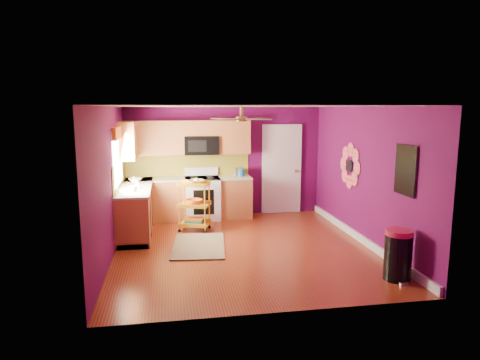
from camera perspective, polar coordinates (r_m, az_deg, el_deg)
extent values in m
plane|color=maroon|center=(7.75, 0.45, -9.01)|extent=(5.00, 5.00, 0.00)
cube|color=#550946|center=(9.90, -2.06, 2.47)|extent=(4.50, 0.04, 2.50)
cube|color=#550946|center=(5.06, 5.42, -4.40)|extent=(4.50, 0.04, 2.50)
cube|color=#550946|center=(7.40, -16.95, -0.33)|extent=(0.04, 5.00, 2.50)
cube|color=#550946|center=(8.14, 16.25, 0.57)|extent=(0.04, 5.00, 2.50)
cube|color=silver|center=(7.35, 0.48, 9.81)|extent=(4.50, 5.00, 0.04)
cube|color=white|center=(8.39, 15.69, -7.42)|extent=(0.05, 4.90, 0.14)
cube|color=#9B522A|center=(8.85, -13.68, -3.91)|extent=(0.60, 2.30, 0.90)
cube|color=#9B522A|center=(9.66, -6.81, -2.58)|extent=(2.80, 0.60, 0.90)
cube|color=beige|center=(8.75, -13.80, -0.92)|extent=(0.63, 2.30, 0.04)
cube|color=beige|center=(9.57, -6.86, 0.17)|extent=(2.80, 0.63, 0.04)
cube|color=black|center=(8.95, -13.58, -6.40)|extent=(0.54, 2.30, 0.10)
cube|color=black|center=(9.75, -6.76, -4.88)|extent=(2.80, 0.54, 0.10)
cube|color=white|center=(9.65, -5.02, -2.50)|extent=(0.76, 0.66, 0.92)
cube|color=black|center=(9.56, -5.06, 0.22)|extent=(0.76, 0.62, 0.03)
cube|color=white|center=(9.82, -5.20, 1.15)|extent=(0.76, 0.06, 0.18)
cube|color=black|center=(9.33, -4.85, -2.97)|extent=(0.45, 0.02, 0.55)
cube|color=#9B522A|center=(9.60, -11.44, 5.52)|extent=(1.32, 0.33, 0.75)
cube|color=#9B522A|center=(9.71, -0.83, 5.75)|extent=(0.72, 0.33, 0.75)
cube|color=#9B522A|center=(9.61, -5.23, 6.90)|extent=(0.76, 0.33, 0.34)
cube|color=#9B522A|center=(9.15, -14.65, 5.21)|extent=(0.33, 1.30, 0.75)
cube|color=black|center=(9.60, -5.18, 4.62)|extent=(0.76, 0.38, 0.40)
cube|color=olive|center=(9.82, -6.98, 2.03)|extent=(2.80, 0.01, 0.51)
cube|color=olive|center=(8.73, -15.77, 0.81)|extent=(0.01, 2.30, 0.51)
cube|color=white|center=(8.39, -16.02, 2.90)|extent=(0.03, 1.20, 1.00)
cube|color=orange|center=(8.35, -15.96, 6.11)|extent=(0.08, 1.35, 0.22)
cube|color=white|center=(10.17, 5.53, 1.34)|extent=(0.85, 0.04, 2.05)
cube|color=white|center=(10.15, 5.56, 1.32)|extent=(0.95, 0.02, 2.15)
sphere|color=#BF8C3F|center=(10.20, 7.35, 1.20)|extent=(0.07, 0.07, 0.07)
cylinder|color=black|center=(8.66, 14.45, 1.83)|extent=(0.01, 0.24, 0.24)
cube|color=#186C9F|center=(6.87, 21.26, 1.24)|extent=(0.03, 0.52, 0.72)
cube|color=black|center=(6.87, 21.16, 1.24)|extent=(0.01, 0.56, 0.76)
cylinder|color=#BF8C3F|center=(7.55, 0.21, 9.19)|extent=(0.06, 0.06, 0.16)
cylinder|color=#BF8C3F|center=(7.55, 0.21, 8.13)|extent=(0.20, 0.20, 0.08)
cube|color=#4C2D19|center=(7.86, 1.82, 8.18)|extent=(0.47, 0.47, 0.01)
cube|color=#4C2D19|center=(7.78, -2.10, 8.16)|extent=(0.47, 0.47, 0.01)
cube|color=#4C2D19|center=(7.24, -1.54, 8.07)|extent=(0.47, 0.47, 0.01)
cube|color=#4C2D19|center=(7.34, 2.66, 8.08)|extent=(0.47, 0.47, 0.01)
cube|color=#301F10|center=(7.86, -5.52, -8.70)|extent=(1.07, 1.58, 0.02)
cylinder|color=yellow|center=(8.64, -8.16, -3.66)|extent=(0.03, 0.03, 0.93)
cylinder|color=yellow|center=(8.49, -4.72, -3.82)|extent=(0.03, 0.03, 0.93)
cylinder|color=yellow|center=(8.99, -7.43, -3.13)|extent=(0.03, 0.03, 0.93)
cylinder|color=yellow|center=(8.84, -4.11, -3.28)|extent=(0.03, 0.03, 0.93)
sphere|color=black|center=(8.76, -8.09, -6.68)|extent=(0.07, 0.07, 0.07)
sphere|color=black|center=(8.61, -4.67, -6.90)|extent=(0.07, 0.07, 0.07)
sphere|color=black|center=(9.10, -7.37, -6.05)|extent=(0.07, 0.07, 0.07)
sphere|color=black|center=(8.96, -4.08, -6.24)|extent=(0.07, 0.07, 0.07)
cube|color=yellow|center=(8.65, -6.16, -0.61)|extent=(0.71, 0.61, 0.03)
cube|color=yellow|center=(8.73, -6.11, -3.36)|extent=(0.71, 0.61, 0.03)
cube|color=yellow|center=(8.83, -6.07, -5.85)|extent=(0.71, 0.61, 0.03)
imported|color=beige|center=(8.62, -5.82, -0.25)|extent=(0.42, 0.42, 0.08)
sphere|color=yellow|center=(8.62, -5.82, -0.08)|extent=(0.11, 0.11, 0.11)
imported|color=orange|center=(8.72, -6.12, -2.92)|extent=(0.43, 0.43, 0.11)
cube|color=navy|center=(8.82, -6.07, -5.61)|extent=(0.42, 0.36, 0.04)
cube|color=#267233|center=(8.81, -6.08, -5.35)|extent=(0.42, 0.36, 0.04)
cube|color=orange|center=(8.80, -6.08, -5.13)|extent=(0.42, 0.36, 0.03)
cylinder|color=black|center=(6.69, 20.29, -9.66)|extent=(0.44, 0.44, 0.67)
cylinder|color=#BF1B42|center=(6.58, 20.48, -6.58)|extent=(0.39, 0.39, 0.08)
cube|color=beige|center=(6.64, 20.98, -12.76)|extent=(0.14, 0.09, 0.03)
cylinder|color=#12658A|center=(9.72, 0.12, 0.98)|extent=(0.18, 0.18, 0.16)
sphere|color=#12658A|center=(9.71, 0.12, 1.57)|extent=(0.06, 0.06, 0.06)
cube|color=beige|center=(9.74, -0.03, 1.06)|extent=(0.22, 0.15, 0.18)
imported|color=#EA3F72|center=(8.47, -13.53, -0.51)|extent=(0.08, 0.08, 0.17)
imported|color=white|center=(9.03, -13.93, 0.03)|extent=(0.12, 0.12, 0.15)
imported|color=white|center=(9.30, -13.78, 0.04)|extent=(0.29, 0.29, 0.07)
imported|color=white|center=(8.19, -14.00, -1.11)|extent=(0.13, 0.13, 0.10)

